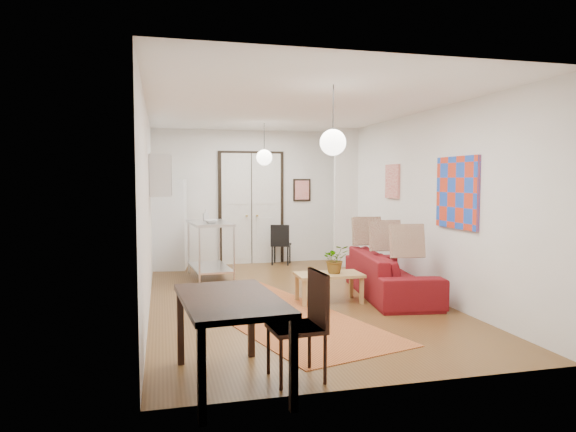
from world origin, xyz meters
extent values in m
plane|color=brown|center=(0.00, 0.00, 0.00)|extent=(7.00, 7.00, 0.00)
cube|color=white|center=(0.00, 0.00, 2.90)|extent=(4.20, 7.00, 0.02)
cube|color=silver|center=(0.00, 3.50, 1.45)|extent=(4.20, 0.02, 2.90)
cube|color=silver|center=(0.00, -3.50, 1.45)|extent=(4.20, 0.02, 2.90)
cube|color=silver|center=(-2.10, 0.00, 1.45)|extent=(0.02, 7.00, 2.90)
cube|color=silver|center=(2.10, 0.00, 1.45)|extent=(0.02, 7.00, 2.90)
cube|color=white|center=(0.00, 3.46, 1.20)|extent=(1.44, 0.06, 2.50)
cube|color=silver|center=(1.85, 2.55, 1.45)|extent=(0.50, 0.10, 2.90)
cube|color=silver|center=(-1.92, 1.50, 1.90)|extent=(0.35, 1.00, 0.70)
cube|color=red|center=(2.08, -1.25, 1.65)|extent=(0.05, 1.00, 1.00)
cube|color=#F1E2C8|center=(2.08, 0.80, 1.80)|extent=(0.05, 0.50, 0.60)
cube|color=red|center=(1.15, 3.47, 1.60)|extent=(0.40, 0.03, 0.50)
cube|color=#9C6341|center=(-2.07, 2.00, 1.95)|extent=(0.03, 0.44, 0.54)
sphere|color=white|center=(0.00, 2.00, 2.25)|extent=(0.30, 0.30, 0.30)
cylinder|color=black|center=(0.00, 2.00, 2.65)|extent=(0.01, 0.01, 0.50)
sphere|color=white|center=(0.00, -2.00, 2.25)|extent=(0.30, 0.30, 0.30)
cylinder|color=black|center=(0.00, -2.00, 2.65)|extent=(0.01, 0.01, 0.50)
cube|color=#C76C31|center=(-0.41, -0.86, 0.01)|extent=(2.55, 4.32, 0.01)
imported|color=maroon|center=(1.57, -0.23, 0.34)|extent=(2.47, 1.24, 0.69)
cube|color=tan|center=(0.50, -0.40, 0.41)|extent=(0.98, 0.55, 0.04)
cube|color=tan|center=(0.06, -0.62, 0.20)|extent=(0.05, 0.05, 0.39)
cube|color=tan|center=(0.93, -0.62, 0.20)|extent=(0.05, 0.05, 0.39)
cube|color=tan|center=(0.06, -0.18, 0.20)|extent=(0.05, 0.05, 0.39)
cube|color=tan|center=(0.93, -0.18, 0.20)|extent=(0.05, 0.05, 0.39)
imported|color=#3A642D|center=(0.60, -0.40, 0.65)|extent=(0.38, 0.33, 0.42)
cube|color=silver|center=(-1.05, 1.92, 1.03)|extent=(0.81, 1.43, 0.05)
cube|color=silver|center=(-1.05, 1.92, 0.21)|extent=(0.76, 1.38, 0.03)
cylinder|color=silver|center=(-1.35, 1.27, 0.51)|extent=(0.04, 0.04, 1.03)
cylinder|color=silver|center=(-0.74, 1.27, 0.51)|extent=(0.04, 0.04, 1.03)
cylinder|color=silver|center=(-1.35, 2.56, 0.51)|extent=(0.04, 0.04, 1.03)
cylinder|color=silver|center=(-0.74, 2.56, 0.51)|extent=(0.04, 0.04, 1.03)
imported|color=silver|center=(-1.05, 1.62, 1.08)|extent=(0.27, 0.27, 0.06)
imported|color=teal|center=(-1.10, 2.17, 1.16)|extent=(0.11, 0.11, 0.22)
cube|color=white|center=(-1.75, 3.15, 0.92)|extent=(0.73, 0.73, 1.84)
cube|color=black|center=(-1.34, -3.15, 0.77)|extent=(0.93, 1.50, 0.05)
cube|color=black|center=(-1.70, -3.82, 0.37)|extent=(0.07, 0.07, 0.74)
cube|color=black|center=(-0.98, -3.82, 0.37)|extent=(0.07, 0.07, 0.74)
cube|color=black|center=(-1.70, -2.48, 0.37)|extent=(0.07, 0.07, 0.74)
cube|color=black|center=(-0.98, -2.48, 0.37)|extent=(0.07, 0.07, 0.74)
cube|color=#331910|center=(-0.74, -3.15, 0.47)|extent=(0.51, 0.49, 0.04)
cube|color=#331910|center=(-0.74, -2.93, 0.74)|extent=(0.08, 0.45, 0.49)
cylinder|color=#331910|center=(-0.93, -3.36, 0.24)|extent=(0.03, 0.03, 0.47)
cylinder|color=#331910|center=(-0.54, -3.36, 0.24)|extent=(0.03, 0.03, 0.47)
cylinder|color=#331910|center=(-0.93, -2.94, 0.24)|extent=(0.03, 0.03, 0.47)
cylinder|color=#331910|center=(-0.54, -2.94, 0.24)|extent=(0.03, 0.03, 0.47)
cube|color=#331910|center=(-0.74, -3.15, 0.47)|extent=(0.51, 0.49, 0.04)
cube|color=#331910|center=(-0.74, -2.93, 0.74)|extent=(0.08, 0.45, 0.49)
cylinder|color=#331910|center=(-0.93, -3.36, 0.24)|extent=(0.03, 0.03, 0.47)
cylinder|color=#331910|center=(-0.54, -3.36, 0.24)|extent=(0.03, 0.03, 0.47)
cylinder|color=#331910|center=(-0.93, -2.94, 0.24)|extent=(0.03, 0.03, 0.47)
cylinder|color=#331910|center=(-0.54, -2.94, 0.24)|extent=(0.03, 0.03, 0.47)
cube|color=black|center=(0.60, 3.15, 0.43)|extent=(0.52, 0.52, 0.04)
cube|color=black|center=(0.60, 3.33, 0.66)|extent=(0.38, 0.18, 0.43)
cylinder|color=black|center=(0.43, 2.98, 0.21)|extent=(0.03, 0.03, 0.43)
cylinder|color=black|center=(0.76, 2.98, 0.21)|extent=(0.03, 0.03, 0.43)
cylinder|color=black|center=(0.43, 3.32, 0.21)|extent=(0.03, 0.03, 0.43)
cylinder|color=black|center=(0.76, 3.32, 0.21)|extent=(0.03, 0.03, 0.43)
camera|label=1|loc=(-1.91, -7.59, 1.82)|focal=32.00mm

